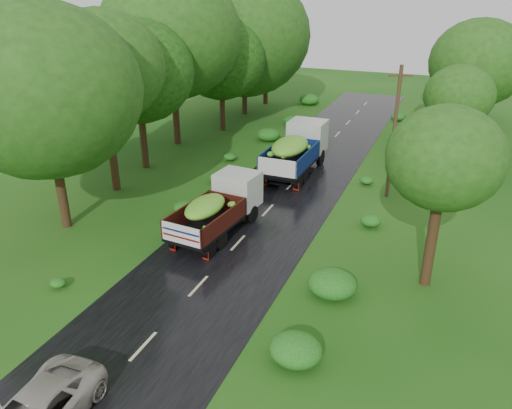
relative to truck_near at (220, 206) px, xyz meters
The scene contains 9 objects.
ground 9.00m from the truck_near, 81.54° to the right, with size 120.00×120.00×0.00m, color #14470F.
road 4.25m from the truck_near, 70.98° to the right, with size 6.50×80.00×0.02m, color black.
road_lines 3.39m from the truck_near, 64.90° to the right, with size 0.12×69.60×0.00m.
truck_near is the anchor object (origin of this frame).
truck_far 9.67m from the truck_near, 84.69° to the left, with size 2.56×6.96×2.91m.
utility_pole 10.70m from the truck_near, 47.59° to the left, with size 1.26×0.54×7.48m.
trees_left 16.27m from the truck_near, 123.48° to the left, with size 6.35×33.82×10.04m.
trees_right 20.72m from the truck_near, 58.89° to the left, with size 4.34×32.00×7.89m.
shrubs 5.48m from the truck_near, 75.91° to the left, with size 11.90×44.00×0.70m.
Camera 1 is at (8.73, -11.15, 11.49)m, focal length 35.00 mm.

